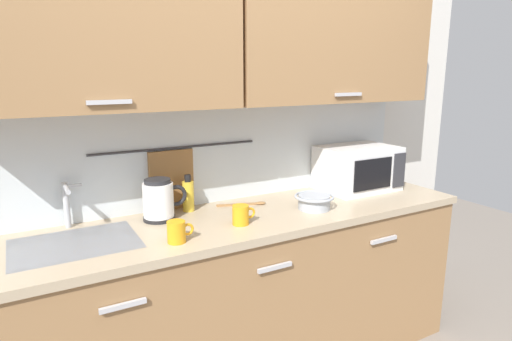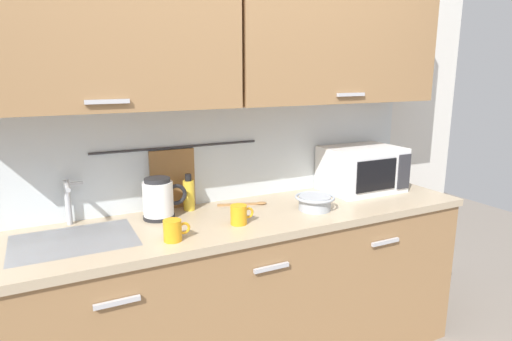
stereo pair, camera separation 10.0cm
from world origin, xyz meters
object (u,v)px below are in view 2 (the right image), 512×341
object	(u,v)px
electric_kettle	(159,199)
mug_near_sink	(173,230)
mixing_bowl	(315,202)
dish_soap_bottle	(189,194)
microwave	(362,169)
wooden_spoon	(248,204)
mug_by_kettle	(239,215)

from	to	relation	value
electric_kettle	mug_near_sink	bearing A→B (deg)	-94.15
electric_kettle	mixing_bowl	world-z (taller)	electric_kettle
electric_kettle	dish_soap_bottle	bearing A→B (deg)	19.37
microwave	dish_soap_bottle	world-z (taller)	microwave
mixing_bowl	wooden_spoon	bearing A→B (deg)	139.78
mug_near_sink	mug_by_kettle	distance (m)	0.35
mug_near_sink	mug_by_kettle	world-z (taller)	same
wooden_spoon	mug_by_kettle	bearing A→B (deg)	-123.69
dish_soap_bottle	mug_by_kettle	world-z (taller)	dish_soap_bottle
dish_soap_bottle	mug_by_kettle	xyz separation A→B (m)	(0.15, -0.32, -0.04)
wooden_spoon	microwave	bearing A→B (deg)	-2.87
mug_by_kettle	wooden_spoon	xyz separation A→B (m)	(0.17, 0.26, -0.04)
wooden_spoon	mixing_bowl	bearing A→B (deg)	-40.22
electric_kettle	mug_near_sink	distance (m)	0.33
electric_kettle	dish_soap_bottle	world-z (taller)	electric_kettle
mixing_bowl	wooden_spoon	xyz separation A→B (m)	(-0.28, 0.24, -0.04)
microwave	mug_by_kettle	distance (m)	0.96
electric_kettle	mug_near_sink	xyz separation A→B (m)	(-0.02, -0.32, -0.05)
electric_kettle	mixing_bowl	size ratio (longest dim) A/B	1.06
mixing_bowl	microwave	bearing A→B (deg)	22.55
electric_kettle	dish_soap_bottle	distance (m)	0.19
dish_soap_bottle	wooden_spoon	world-z (taller)	dish_soap_bottle
microwave	mug_near_sink	world-z (taller)	microwave
mug_by_kettle	microwave	bearing A→B (deg)	13.37
mug_near_sink	wooden_spoon	bearing A→B (deg)	32.07
dish_soap_bottle	microwave	bearing A→B (deg)	-5.27
mixing_bowl	wooden_spoon	distance (m)	0.37
dish_soap_bottle	mixing_bowl	size ratio (longest dim) A/B	0.92
dish_soap_bottle	mug_by_kettle	size ratio (longest dim) A/B	1.63
microwave	dish_soap_bottle	xyz separation A→B (m)	(-1.08, 0.10, -0.05)
electric_kettle	mixing_bowl	distance (m)	0.81
microwave	electric_kettle	world-z (taller)	microwave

